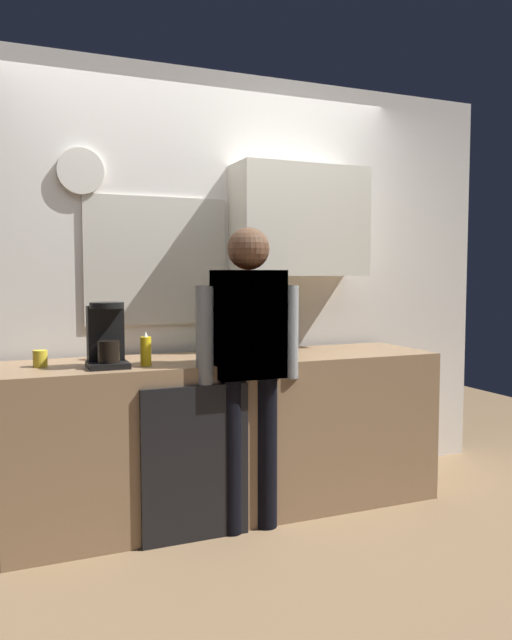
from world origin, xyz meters
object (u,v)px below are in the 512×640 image
object	(u,v)px
bottle_dark_sauce	(285,335)
cup_terracotta_mug	(98,351)
bottle_olive_oil	(271,331)
bottle_green_wine	(276,331)
bottle_clear_soda	(226,329)
cup_yellow_cup	(40,359)
person_guest	(249,353)
dish_soap	(146,351)
person_at_sink	(249,353)
coffee_maker	(106,338)

from	to	relation	value
bottle_dark_sauce	cup_terracotta_mug	size ratio (longest dim) A/B	1.96
bottle_olive_oil	cup_terracotta_mug	size ratio (longest dim) A/B	2.72
bottle_dark_sauce	bottle_green_wine	bearing A→B (deg)	-122.33
bottle_clear_soda	cup_yellow_cup	xyz separation A→B (m)	(-1.08, -0.20, -0.10)
bottle_olive_oil	bottle_green_wine	distance (m)	0.29
cup_terracotta_mug	person_guest	distance (m)	0.85
cup_yellow_cup	dish_soap	world-z (taller)	dish_soap
bottle_dark_sauce	dish_soap	world-z (taller)	same
bottle_dark_sauce	person_at_sink	xyz separation A→B (m)	(-0.47, -0.54, -0.03)
bottle_dark_sauce	cup_yellow_cup	xyz separation A→B (m)	(-1.48, -0.22, -0.05)
coffee_maker	bottle_olive_oil	xyz separation A→B (m)	(1.03, 0.26, -0.02)
bottle_olive_oil	cup_terracotta_mug	bearing A→B (deg)	178.27
cup_terracotta_mug	dish_soap	world-z (taller)	dish_soap
cup_yellow_cup	cup_terracotta_mug	xyz separation A→B (m)	(0.31, 0.16, 0.00)
person_guest	cup_yellow_cup	bearing A→B (deg)	-40.81
bottle_clear_soda	cup_yellow_cup	size ratio (longest dim) A/B	3.29
person_at_sink	coffee_maker	bearing A→B (deg)	167.44
coffee_maker	person_guest	bearing A→B (deg)	-15.01
bottle_clear_soda	coffee_maker	bearing A→B (deg)	-156.35
cup_yellow_cup	person_at_sink	bearing A→B (deg)	-17.65
cup_yellow_cup	bottle_clear_soda	bearing A→B (deg)	10.54
bottle_olive_oil	dish_soap	bearing A→B (deg)	-160.27
cup_yellow_cup	cup_terracotta_mug	bearing A→B (deg)	26.87
bottle_dark_sauce	dish_soap	distance (m)	1.05
coffee_maker	cup_yellow_cup	distance (m)	0.36
bottle_clear_soda	bottle_green_wine	distance (m)	0.39
dish_soap	bottle_dark_sauce	bearing A→B (deg)	21.80
person_at_sink	person_guest	world-z (taller)	same
bottle_dark_sauce	bottle_green_wine	size ratio (longest dim) A/B	0.60
cup_yellow_cup	person_at_sink	xyz separation A→B (m)	(1.01, -0.32, 0.02)
bottle_olive_oil	bottle_clear_soda	world-z (taller)	bottle_clear_soda
bottle_olive_oil	bottle_clear_soda	distance (m)	0.27
bottle_dark_sauce	person_at_sink	size ratio (longest dim) A/B	0.11
bottle_green_wine	cup_terracotta_mug	distance (m)	0.99
bottle_clear_soda	person_guest	world-z (taller)	person_guest
cup_yellow_cup	bottle_green_wine	bearing A→B (deg)	-6.83
bottle_olive_oil	person_guest	size ratio (longest dim) A/B	0.16
bottle_olive_oil	person_at_sink	world-z (taller)	person_at_sink
bottle_olive_oil	bottle_green_wine	size ratio (longest dim) A/B	0.83
cup_yellow_cup	dish_soap	distance (m)	0.53
bottle_dark_sauce	cup_yellow_cup	world-z (taller)	bottle_dark_sauce
coffee_maker	cup_terracotta_mug	xyz separation A→B (m)	(-0.00, 0.29, -0.10)
bottle_olive_oil	person_at_sink	bearing A→B (deg)	-125.91
bottle_green_wine	person_guest	distance (m)	0.30
bottle_olive_oil	coffee_maker	bearing A→B (deg)	-165.69
bottle_dark_sauce	person_guest	world-z (taller)	person_guest
bottle_clear_soda	cup_yellow_cup	world-z (taller)	bottle_clear_soda
bottle_green_wine	cup_terracotta_mug	bearing A→B (deg)	161.78
bottle_olive_oil	dish_soap	xyz separation A→B (m)	(-0.83, -0.30, -0.05)
bottle_clear_soda	dish_soap	xyz separation A→B (m)	(-0.57, -0.37, -0.06)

